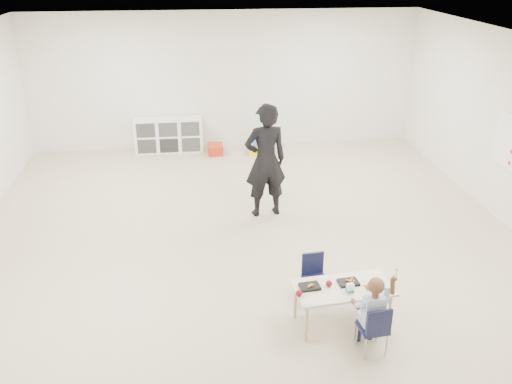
{
  "coord_description": "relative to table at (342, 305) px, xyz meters",
  "views": [
    {
      "loc": [
        -0.69,
        -6.63,
        3.85
      ],
      "look_at": [
        0.12,
        0.05,
        0.85
      ],
      "focal_mm": 38.0,
      "sensor_mm": 36.0,
      "label": 1
    }
  ],
  "objects": [
    {
      "name": "apple_near",
      "position": [
        -0.16,
        0.03,
        0.28
      ],
      "size": [
        0.07,
        0.07,
        0.07
      ],
      "primitive_type": "sphere",
      "color": "maroon",
      "rests_on": "table"
    },
    {
      "name": "lunch_tray_far",
      "position": [
        -0.37,
        0.03,
        0.26
      ],
      "size": [
        0.23,
        0.18,
        0.03
      ],
      "primitive_type": "cube",
      "rotation": [
        0.0,
        0.0,
        0.1
      ],
      "color": "black",
      "rests_on": "table"
    },
    {
      "name": "rules_poster",
      "position": [
        3.12,
        2.4,
        1.0
      ],
      "size": [
        0.02,
        0.6,
        0.8
      ],
      "primitive_type": "cube",
      "color": "white",
      "rests_on": "room"
    },
    {
      "name": "cubby_shelf",
      "position": [
        -2.06,
        6.08,
        0.1
      ],
      "size": [
        1.4,
        0.4,
        0.7
      ],
      "primitive_type": "cube",
      "color": "white",
      "rests_on": "ground"
    },
    {
      "name": "bread_roll",
      "position": [
        0.29,
        -0.05,
        0.27
      ],
      "size": [
        0.09,
        0.09,
        0.07
      ],
      "primitive_type": "ellipsoid",
      "color": "tan",
      "rests_on": "table"
    },
    {
      "name": "child",
      "position": [
        0.2,
        -0.47,
        0.21
      ],
      "size": [
        0.43,
        0.43,
        0.93
      ],
      "primitive_type": null,
      "rotation": [
        0.0,
        0.0,
        0.1
      ],
      "color": "#B7D1F7",
      "rests_on": "chair_near"
    },
    {
      "name": "bin_yellow",
      "position": [
        -0.23,
        5.68,
        -0.14
      ],
      "size": [
        0.41,
        0.5,
        0.22
      ],
      "primitive_type": "cube",
      "rotation": [
        0.0,
        0.0,
        -0.16
      ],
      "color": "yellow",
      "rests_on": "ground"
    },
    {
      "name": "chair_far",
      "position": [
        -0.2,
        0.47,
        0.04
      ],
      "size": [
        0.31,
        0.3,
        0.59
      ],
      "primitive_type": null,
      "rotation": [
        0.0,
        0.0,
        0.1
      ],
      "color": "#111434",
      "rests_on": "ground"
    },
    {
      "name": "chair_near",
      "position": [
        0.2,
        -0.47,
        0.04
      ],
      "size": [
        0.31,
        0.3,
        0.59
      ],
      "primitive_type": null,
      "rotation": [
        0.0,
        0.0,
        0.1
      ],
      "color": "#111434",
      "rests_on": "ground"
    },
    {
      "name": "lunch_tray_near",
      "position": [
        0.07,
        0.06,
        0.26
      ],
      "size": [
        0.23,
        0.18,
        0.03
      ],
      "primitive_type": "cube",
      "rotation": [
        0.0,
        0.0,
        0.1
      ],
      "color": "black",
      "rests_on": "table"
    },
    {
      "name": "milk_carton",
      "position": [
        0.04,
        -0.11,
        0.29
      ],
      "size": [
        0.08,
        0.08,
        0.1
      ],
      "primitive_type": "cube",
      "rotation": [
        0.0,
        0.0,
        0.1
      ],
      "color": "white",
      "rests_on": "table"
    },
    {
      "name": "table",
      "position": [
        0.0,
        0.0,
        0.0
      ],
      "size": [
        1.12,
        0.64,
        0.49
      ],
      "rotation": [
        0.0,
        0.0,
        0.1
      ],
      "color": "beige",
      "rests_on": "ground"
    },
    {
      "name": "bin_red",
      "position": [
        -1.11,
        5.78,
        -0.15
      ],
      "size": [
        0.31,
        0.4,
        0.2
      ],
      "primitive_type": "cube",
      "rotation": [
        0.0,
        0.0,
        0.01
      ],
      "color": "red",
      "rests_on": "ground"
    },
    {
      "name": "adult",
      "position": [
        -0.47,
        2.88,
        0.65
      ],
      "size": [
        0.72,
        0.53,
        1.81
      ],
      "primitive_type": "imported",
      "rotation": [
        0.0,
        0.0,
        3.3
      ],
      "color": "black",
      "rests_on": "ground"
    },
    {
      "name": "apple_far",
      "position": [
        -0.52,
        -0.12,
        0.28
      ],
      "size": [
        0.07,
        0.07,
        0.07
      ],
      "primitive_type": "sphere",
      "color": "maroon",
      "rests_on": "table"
    },
    {
      "name": "bin_blue",
      "position": [
        -0.18,
        5.78,
        -0.13
      ],
      "size": [
        0.43,
        0.52,
        0.23
      ],
      "primitive_type": "cube",
      "rotation": [
        0.0,
        0.0,
        0.13
      ],
      "color": "blue",
      "rests_on": "ground"
    },
    {
      "name": "room",
      "position": [
        -0.86,
        1.8,
        1.15
      ],
      "size": [
        9.0,
        9.02,
        2.8
      ],
      "color": "#C6B598",
      "rests_on": "ground"
    }
  ]
}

